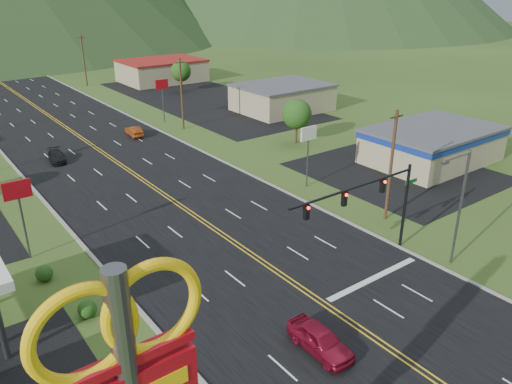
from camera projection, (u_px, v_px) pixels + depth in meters
traffic_signal at (373, 197)px, 36.14m from camera, size 13.10×0.43×7.00m
streetlight_east at (459, 201)px, 35.85m from camera, size 3.28×0.25×9.00m
building_east_near at (432, 143)px, 58.41m from camera, size 15.40×10.40×4.10m
building_east_mid at (282, 97)px, 81.65m from camera, size 14.40×11.40×4.30m
building_east_far at (162, 71)px, 105.18m from camera, size 16.40×12.40×4.50m
pole_sign_west_a at (19, 198)px, 36.74m from camera, size 2.00×0.18×6.40m
pole_sign_east_a at (308, 140)px, 50.16m from camera, size 2.00×0.18×6.40m
pole_sign_east_b at (162, 89)px, 73.72m from camera, size 2.00×0.18×6.40m
tree_east_a at (297, 114)px, 64.41m from camera, size 3.84×3.84×5.82m
tree_east_b at (181, 71)px, 94.60m from camera, size 3.84×3.84×5.82m
utility_pole_a at (391, 165)px, 43.04m from camera, size 1.60×0.28×10.00m
utility_pole_b at (182, 93)px, 70.29m from camera, size 1.60×0.28×10.00m
utility_pole_c at (84, 60)px, 99.74m from camera, size 1.60×0.28×10.00m
utility_pole_d at (31, 42)px, 129.20m from camera, size 1.60×0.28×10.00m
car_red_near at (320, 340)px, 28.68m from camera, size 1.88×4.51×1.53m
car_dark_mid at (57, 157)px, 58.92m from camera, size 2.31×4.41×1.22m
car_red_far at (134, 131)px, 68.58m from camera, size 1.79×4.16×1.33m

